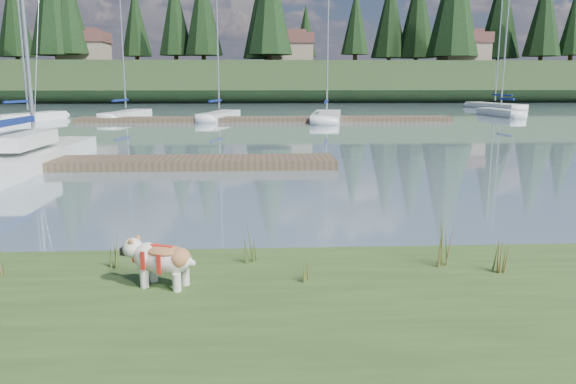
{
  "coord_description": "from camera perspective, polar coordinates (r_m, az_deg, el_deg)",
  "views": [
    {
      "loc": [
        1.46,
        -9.66,
        2.85
      ],
      "look_at": [
        1.94,
        -0.5,
        1.01
      ],
      "focal_mm": 35.0,
      "sensor_mm": 36.0,
      "label": 1
    }
  ],
  "objects": [
    {
      "name": "ground",
      "position": [
        39.79,
        -5.14,
        7.16
      ],
      "size": [
        200.0,
        200.0,
        0.0
      ],
      "primitive_type": "plane",
      "color": "#77909E",
      "rests_on": "ground"
    },
    {
      "name": "ridge",
      "position": [
        82.67,
        -4.09,
        11.04
      ],
      "size": [
        200.0,
        20.0,
        5.0
      ],
      "primitive_type": "cube",
      "color": "#223519",
      "rests_on": "ground"
    },
    {
      "name": "bulldog",
      "position": [
        7.08,
        -12.7,
        -6.54
      ],
      "size": [
        0.98,
        0.61,
        0.58
      ],
      "rotation": [
        0.0,
        0.0,
        2.8
      ],
      "color": "silver",
      "rests_on": "bank"
    },
    {
      "name": "sailboat_main",
      "position": [
        21.32,
        -24.33,
        3.77
      ],
      "size": [
        2.11,
        10.19,
        14.49
      ],
      "rotation": [
        0.0,
        0.0,
        1.56
      ],
      "color": "white",
      "rests_on": "ground"
    },
    {
      "name": "dock_near",
      "position": [
        19.63,
        -19.16,
        2.79
      ],
      "size": [
        16.0,
        2.0,
        0.3
      ],
      "primitive_type": "cube",
      "color": "#4C3D2C",
      "rests_on": "ground"
    },
    {
      "name": "dock_far",
      "position": [
        39.76,
        -2.24,
        7.41
      ],
      "size": [
        26.0,
        2.2,
        0.3
      ],
      "primitive_type": "cube",
      "color": "#4C3D2C",
      "rests_on": "ground"
    },
    {
      "name": "sailboat_bg_0",
      "position": [
        44.16,
        -24.32,
        7.04
      ],
      "size": [
        3.89,
        7.08,
        10.35
      ],
      "rotation": [
        0.0,
        0.0,
        1.19
      ],
      "color": "white",
      "rests_on": "ground"
    },
    {
      "name": "sailboat_bg_1",
      "position": [
        44.69,
        -15.78,
        7.66
      ],
      "size": [
        2.77,
        7.7,
        11.32
      ],
      "rotation": [
        0.0,
        0.0,
        1.4
      ],
      "color": "white",
      "rests_on": "ground"
    },
    {
      "name": "sailboat_bg_2",
      "position": [
        42.19,
        -6.74,
        7.81
      ],
      "size": [
        3.06,
        7.37,
        10.96
      ],
      "rotation": [
        0.0,
        0.0,
        1.34
      ],
      "color": "white",
      "rests_on": "ground"
    },
    {
      "name": "sailboat_bg_3",
      "position": [
        41.3,
        4.0,
        7.78
      ],
      "size": [
        3.28,
        9.54,
        13.6
      ],
      "rotation": [
        0.0,
        0.0,
        1.41
      ],
      "color": "white",
      "rests_on": "ground"
    },
    {
      "name": "sailboat_bg_4",
      "position": [
        48.65,
        20.48,
        7.64
      ],
      "size": [
        1.7,
        6.46,
        9.6
      ],
      "rotation": [
        0.0,
        0.0,
        1.64
      ],
      "color": "white",
      "rests_on": "ground"
    },
    {
      "name": "sailboat_bg_5",
      "position": [
        61.24,
        19.84,
        8.28
      ],
      "size": [
        3.51,
        9.24,
        12.83
      ],
      "rotation": [
        0.0,
        0.0,
        1.77
      ],
      "color": "white",
      "rests_on": "ground"
    },
    {
      "name": "weed_0",
      "position": [
        7.98,
        -17.08,
        -5.61
      ],
      "size": [
        0.17,
        0.14,
        0.58
      ],
      "color": "#475B23",
      "rests_on": "bank"
    },
    {
      "name": "weed_1",
      "position": [
        7.87,
        -4.04,
        -5.56
      ],
      "size": [
        0.17,
        0.14,
        0.51
      ],
      "color": "#475B23",
      "rests_on": "bank"
    },
    {
      "name": "weed_2",
      "position": [
        7.95,
        15.74,
        -4.96
      ],
      "size": [
        0.17,
        0.14,
        0.78
      ],
      "color": "#475B23",
      "rests_on": "bank"
    },
    {
      "name": "weed_4",
      "position": [
        7.17,
        1.89,
        -7.71
      ],
      "size": [
        0.17,
        0.14,
        0.38
      ],
      "color": "#475B23",
      "rests_on": "bank"
    },
    {
      "name": "weed_5",
      "position": [
        7.92,
        21.14,
        -5.72
      ],
      "size": [
        0.17,
        0.14,
        0.67
      ],
      "color": "#475B23",
      "rests_on": "bank"
    },
    {
      "name": "mud_lip",
      "position": [
        8.65,
        -12.7,
        -7.7
      ],
      "size": [
        60.0,
        0.5,
        0.14
      ],
      "primitive_type": "cube",
      "color": "#33281C",
      "rests_on": "ground"
    },
    {
      "name": "conifer_3",
      "position": [
        82.94,
        -11.45,
        17.25
      ],
      "size": [
        4.84,
        4.84,
        12.25
      ],
      "color": "#382619",
      "rests_on": "ridge"
    },
    {
      "name": "conifer_5",
      "position": [
        81.2,
        6.91,
        16.87
      ],
      "size": [
        3.96,
        3.96,
        10.35
      ],
      "color": "#382619",
      "rests_on": "ridge"
    },
    {
      "name": "conifer_7",
      "position": [
        90.75,
        24.59,
        16.23
      ],
      "size": [
        5.28,
        5.28,
        13.2
      ],
      "color": "#382619",
      "rests_on": "ridge"
    },
    {
      "name": "house_0",
      "position": [
        83.16,
        -19.98,
        13.73
      ],
      "size": [
        6.3,
        5.3,
        4.65
      ],
      "color": "gray",
      "rests_on": "ridge"
    },
    {
      "name": "house_1",
      "position": [
        80.91,
        0.23,
        14.47
      ],
      "size": [
        6.3,
        5.3,
        4.65
      ],
      "color": "gray",
      "rests_on": "ridge"
    },
    {
      "name": "house_2",
      "position": [
        83.8,
        17.44,
        13.86
      ],
      "size": [
        6.3,
        5.3,
        4.65
      ],
      "color": "gray",
      "rests_on": "ridge"
    }
  ]
}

